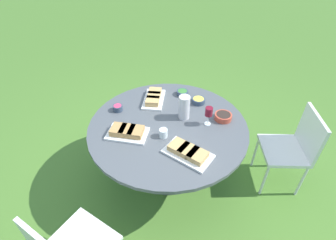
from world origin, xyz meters
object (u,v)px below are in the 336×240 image
Objects in this scene: dining_table at (168,132)px; wine_glass at (209,112)px; chair_near_right at (294,145)px; water_pitcher at (184,107)px.

dining_table is 7.92× the size of wine_glass.
chair_near_right is 1.15m from water_pitcher.
wine_glass is at bearing -18.31° from chair_near_right.
chair_near_right is 4.73× the size of wine_glass.
dining_table is 1.24m from chair_near_right.
water_pitcher is (1.01, -0.43, 0.35)m from chair_near_right.
water_pitcher is at bearing -158.26° from dining_table.
water_pitcher reaches higher than chair_near_right.
water_pitcher is 1.27× the size of wine_glass.
dining_table is 0.43m from wine_glass.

